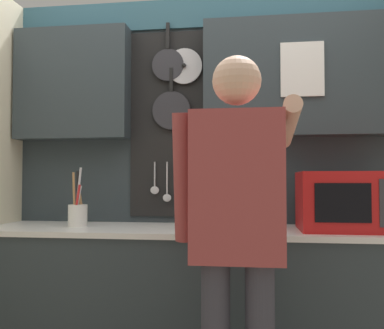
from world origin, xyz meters
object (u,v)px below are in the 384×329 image
Objects in this scene: person at (237,218)px; knife_block at (211,212)px; utensil_crock at (78,212)px; microwave at (346,201)px.

knife_block is at bearing 104.98° from person.
knife_block is 0.79m from utensil_crock.
person is (-0.56, -0.62, -0.05)m from microwave.
microwave is at bearing 47.57° from person.
knife_block is at bearing 179.96° from microwave.
utensil_crock is at bearing 179.94° from microwave.
person reaches higher than knife_block.
person is at bearing -33.01° from utensil_crock.
microwave is 1.52m from utensil_crock.
microwave is 0.73m from knife_block.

